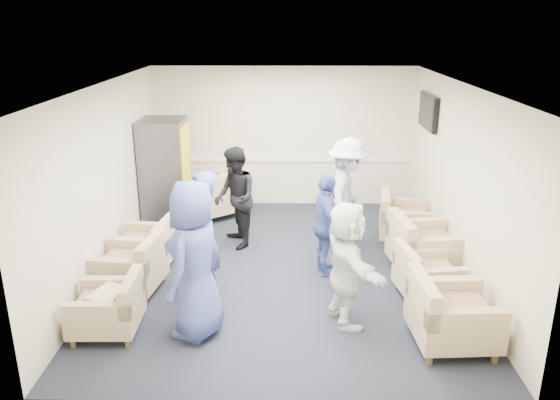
{
  "coord_description": "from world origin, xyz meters",
  "views": [
    {
      "loc": [
        0.06,
        -7.41,
        3.54
      ],
      "look_at": [
        -0.03,
        0.2,
        1.0
      ],
      "focal_mm": 35.0,
      "sensor_mm": 36.0,
      "label": 1
    }
  ],
  "objects_px": {
    "vending_machine": "(165,172)",
    "armchair_right_near": "(448,317)",
    "person_mid_left": "(203,237)",
    "armchair_left_far": "(147,248)",
    "person_front_left": "(195,260)",
    "armchair_corner": "(217,197)",
    "armchair_left_near": "(111,309)",
    "armchair_right_midfar": "(421,248)",
    "armchair_left_mid": "(133,268)",
    "person_back_left": "(235,198)",
    "person_back_right": "(347,196)",
    "person_front_right": "(346,264)",
    "armchair_right_far": "(402,221)",
    "armchair_right_midnear": "(425,277)",
    "person_mid_right": "(326,225)"
  },
  "relations": [
    {
      "from": "armchair_right_midnear",
      "to": "person_back_right",
      "type": "distance_m",
      "value": 1.9
    },
    {
      "from": "person_front_left",
      "to": "armchair_left_near",
      "type": "bearing_deg",
      "value": -71.98
    },
    {
      "from": "armchair_right_midnear",
      "to": "person_front_left",
      "type": "relative_size",
      "value": 0.46
    },
    {
      "from": "armchair_left_near",
      "to": "armchair_left_mid",
      "type": "relative_size",
      "value": 0.82
    },
    {
      "from": "armchair_right_near",
      "to": "vending_machine",
      "type": "relative_size",
      "value": 0.5
    },
    {
      "from": "armchair_left_mid",
      "to": "armchair_right_near",
      "type": "relative_size",
      "value": 1.01
    },
    {
      "from": "armchair_left_far",
      "to": "vending_machine",
      "type": "height_order",
      "value": "vending_machine"
    },
    {
      "from": "armchair_right_midnear",
      "to": "person_front_right",
      "type": "relative_size",
      "value": 0.56
    },
    {
      "from": "person_mid_right",
      "to": "armchair_right_midnear",
      "type": "bearing_deg",
      "value": -129.24
    },
    {
      "from": "armchair_right_far",
      "to": "armchair_corner",
      "type": "relative_size",
      "value": 0.73
    },
    {
      "from": "armchair_right_midnear",
      "to": "person_back_left",
      "type": "bearing_deg",
      "value": 48.92
    },
    {
      "from": "armchair_left_near",
      "to": "armchair_right_near",
      "type": "distance_m",
      "value": 3.89
    },
    {
      "from": "person_mid_left",
      "to": "person_back_left",
      "type": "relative_size",
      "value": 1.06
    },
    {
      "from": "armchair_right_far",
      "to": "person_back_left",
      "type": "bearing_deg",
      "value": 104.35
    },
    {
      "from": "armchair_right_far",
      "to": "armchair_corner",
      "type": "distance_m",
      "value": 3.43
    },
    {
      "from": "armchair_right_midfar",
      "to": "person_mid_right",
      "type": "height_order",
      "value": "person_mid_right"
    },
    {
      "from": "vending_machine",
      "to": "armchair_right_far",
      "type": "bearing_deg",
      "value": -10.7
    },
    {
      "from": "person_front_left",
      "to": "person_back_right",
      "type": "distance_m",
      "value": 3.16
    },
    {
      "from": "armchair_left_near",
      "to": "armchair_left_far",
      "type": "height_order",
      "value": "armchair_left_far"
    },
    {
      "from": "person_front_left",
      "to": "person_back_left",
      "type": "bearing_deg",
      "value": -167.1
    },
    {
      "from": "armchair_right_near",
      "to": "armchair_corner",
      "type": "bearing_deg",
      "value": 33.01
    },
    {
      "from": "person_back_left",
      "to": "person_back_right",
      "type": "height_order",
      "value": "person_back_right"
    },
    {
      "from": "armchair_right_far",
      "to": "vending_machine",
      "type": "xyz_separation_m",
      "value": [
        -4.08,
        0.77,
        0.61
      ]
    },
    {
      "from": "person_back_right",
      "to": "armchair_right_midfar",
      "type": "bearing_deg",
      "value": -114.32
    },
    {
      "from": "person_mid_right",
      "to": "vending_machine",
      "type": "bearing_deg",
      "value": 42.36
    },
    {
      "from": "armchair_right_near",
      "to": "person_mid_left",
      "type": "relative_size",
      "value": 0.54
    },
    {
      "from": "vending_machine",
      "to": "armchair_right_near",
      "type": "bearing_deg",
      "value": -44.35
    },
    {
      "from": "armchair_left_mid",
      "to": "person_mid_left",
      "type": "bearing_deg",
      "value": 88.12
    },
    {
      "from": "armchair_left_mid",
      "to": "person_back_left",
      "type": "bearing_deg",
      "value": 149.68
    },
    {
      "from": "person_mid_left",
      "to": "person_front_right",
      "type": "height_order",
      "value": "person_mid_left"
    },
    {
      "from": "person_front_left",
      "to": "armchair_corner",
      "type": "bearing_deg",
      "value": -158.59
    },
    {
      "from": "person_mid_right",
      "to": "armchair_left_far",
      "type": "bearing_deg",
      "value": 76.69
    },
    {
      "from": "armchair_corner",
      "to": "person_front_right",
      "type": "xyz_separation_m",
      "value": [
        2.02,
        -3.77,
        0.41
      ]
    },
    {
      "from": "armchair_left_near",
      "to": "armchair_right_far",
      "type": "distance_m",
      "value": 4.93
    },
    {
      "from": "armchair_right_near",
      "to": "person_mid_right",
      "type": "xyz_separation_m",
      "value": [
        -1.26,
        1.81,
        0.4
      ]
    },
    {
      "from": "person_mid_left",
      "to": "person_mid_right",
      "type": "xyz_separation_m",
      "value": [
        1.64,
        0.74,
        -0.12
      ]
    },
    {
      "from": "armchair_left_near",
      "to": "armchair_right_midfar",
      "type": "height_order",
      "value": "armchair_right_midfar"
    },
    {
      "from": "armchair_left_near",
      "to": "person_mid_left",
      "type": "xyz_separation_m",
      "value": [
        0.98,
        0.86,
        0.57
      ]
    },
    {
      "from": "armchair_left_near",
      "to": "armchair_right_near",
      "type": "height_order",
      "value": "armchair_right_near"
    },
    {
      "from": "vending_machine",
      "to": "person_mid_right",
      "type": "relative_size",
      "value": 1.26
    },
    {
      "from": "armchair_left_mid",
      "to": "armchair_right_midnear",
      "type": "distance_m",
      "value": 3.91
    },
    {
      "from": "armchair_corner",
      "to": "armchair_right_midfar",
      "type": "bearing_deg",
      "value": 105.75
    },
    {
      "from": "armchair_right_far",
      "to": "vending_machine",
      "type": "distance_m",
      "value": 4.2
    },
    {
      "from": "armchair_right_midfar",
      "to": "person_back_left",
      "type": "xyz_separation_m",
      "value": [
        -2.78,
        0.93,
        0.45
      ]
    },
    {
      "from": "armchair_right_far",
      "to": "person_front_left",
      "type": "xyz_separation_m",
      "value": [
        -2.96,
        -2.9,
        0.6
      ]
    },
    {
      "from": "armchair_right_midnear",
      "to": "armchair_corner",
      "type": "height_order",
      "value": "armchair_corner"
    },
    {
      "from": "armchair_left_far",
      "to": "armchair_corner",
      "type": "xyz_separation_m",
      "value": [
        0.75,
        2.31,
        0.05
      ]
    },
    {
      "from": "armchair_right_far",
      "to": "person_back_right",
      "type": "height_order",
      "value": "person_back_right"
    },
    {
      "from": "armchair_right_near",
      "to": "armchair_right_midfar",
      "type": "distance_m",
      "value": 1.9
    },
    {
      "from": "armchair_right_near",
      "to": "person_mid_left",
      "type": "bearing_deg",
      "value": 66.44
    }
  ]
}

